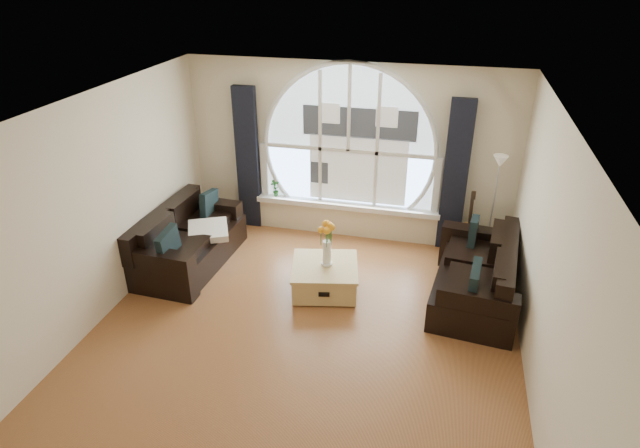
{
  "coord_description": "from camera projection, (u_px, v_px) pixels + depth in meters",
  "views": [
    {
      "loc": [
        1.4,
        -4.81,
        4.06
      ],
      "look_at": [
        0.0,
        0.9,
        1.05
      ],
      "focal_mm": 29.88,
      "sensor_mm": 36.0,
      "label": 1
    }
  ],
  "objects": [
    {
      "name": "attic_slope",
      "position": [
        534.0,
        166.0,
        4.77
      ],
      "size": [
        0.92,
        5.5,
        0.72
      ],
      "primitive_type": "cube",
      "color": "silver",
      "rests_on": "ground"
    },
    {
      "name": "sofa_right",
      "position": [
        475.0,
        272.0,
        6.82
      ],
      "size": [
        1.12,
        1.93,
        0.82
      ],
      "primitive_type": "cube",
      "rotation": [
        0.0,
        0.0,
        -0.11
      ],
      "color": "black",
      "rests_on": "ground"
    },
    {
      "name": "arched_window",
      "position": [
        349.0,
        136.0,
        7.92
      ],
      "size": [
        2.6,
        0.06,
        2.15
      ],
      "primitive_type": "cube",
      "color": "silver",
      "rests_on": "wall_back"
    },
    {
      "name": "coffee_chest",
      "position": [
        325.0,
        276.0,
        7.09
      ],
      "size": [
        1.02,
        1.02,
        0.42
      ],
      "primitive_type": "cube",
      "rotation": [
        0.0,
        0.0,
        0.21
      ],
      "color": "tan",
      "rests_on": "ground"
    },
    {
      "name": "wall_right",
      "position": [
        548.0,
        265.0,
        5.16
      ],
      "size": [
        0.01,
        5.5,
        2.7
      ],
      "primitive_type": "cube",
      "color": "beige",
      "rests_on": "ground"
    },
    {
      "name": "wall_left",
      "position": [
        94.0,
        212.0,
        6.22
      ],
      "size": [
        0.01,
        5.5,
        2.7
      ],
      "primitive_type": "cube",
      "color": "beige",
      "rests_on": "ground"
    },
    {
      "name": "curtain_right",
      "position": [
        455.0,
        177.0,
        7.72
      ],
      "size": [
        0.35,
        0.12,
        2.3
      ],
      "primitive_type": "cube",
      "color": "black",
      "rests_on": "ground"
    },
    {
      "name": "guitar",
      "position": [
        469.0,
        221.0,
        7.82
      ],
      "size": [
        0.37,
        0.26,
        1.06
      ],
      "primitive_type": "cube",
      "rotation": [
        0.0,
        0.0,
        0.06
      ],
      "color": "brown",
      "rests_on": "ground"
    },
    {
      "name": "window_sill",
      "position": [
        346.0,
        205.0,
        8.37
      ],
      "size": [
        2.9,
        0.22,
        0.08
      ],
      "primitive_type": "cube",
      "color": "white",
      "rests_on": "wall_back"
    },
    {
      "name": "floor_lamp",
      "position": [
        493.0,
        209.0,
        7.58
      ],
      "size": [
        0.24,
        0.24,
        1.6
      ],
      "primitive_type": "cube",
      "color": "#B2B2B2",
      "rests_on": "ground"
    },
    {
      "name": "vase_flowers",
      "position": [
        327.0,
        239.0,
        6.85
      ],
      "size": [
        0.24,
        0.24,
        0.7
      ],
      "primitive_type": "cube",
      "color": "white",
      "rests_on": "coffee_chest"
    },
    {
      "name": "neighbor_house",
      "position": [
        358.0,
        145.0,
        7.93
      ],
      "size": [
        1.7,
        0.02,
        1.5
      ],
      "primitive_type": "cube",
      "color": "silver",
      "rests_on": "wall_back"
    },
    {
      "name": "wall_back",
      "position": [
        349.0,
        153.0,
        8.07
      ],
      "size": [
        5.0,
        0.01,
        2.7
      ],
      "primitive_type": "cube",
      "color": "beige",
      "rests_on": "ground"
    },
    {
      "name": "throw_blanket",
      "position": [
        208.0,
        231.0,
        7.63
      ],
      "size": [
        0.73,
        0.73,
        0.1
      ],
      "primitive_type": "cube",
      "rotation": [
        0.0,
        0.0,
        0.45
      ],
      "color": "silver",
      "rests_on": "sofa_left"
    },
    {
      "name": "curtain_left",
      "position": [
        248.0,
        159.0,
        8.4
      ],
      "size": [
        0.35,
        0.12,
        2.3
      ],
      "primitive_type": "cube",
      "color": "black",
      "rests_on": "ground"
    },
    {
      "name": "ground",
      "position": [
        302.0,
        336.0,
        6.31
      ],
      "size": [
        5.0,
        5.5,
        0.01
      ],
      "primitive_type": "cube",
      "color": "brown",
      "rests_on": "ground"
    },
    {
      "name": "wall_front",
      "position": [
        181.0,
        440.0,
        3.31
      ],
      "size": [
        5.0,
        0.01,
        2.7
      ],
      "primitive_type": "cube",
      "color": "beige",
      "rests_on": "ground"
    },
    {
      "name": "window_frame",
      "position": [
        349.0,
        136.0,
        7.89
      ],
      "size": [
        2.76,
        0.08,
        2.15
      ],
      "primitive_type": "cube",
      "color": "white",
      "rests_on": "wall_back"
    },
    {
      "name": "ceiling",
      "position": [
        298.0,
        112.0,
        5.08
      ],
      "size": [
        5.0,
        5.5,
        0.01
      ],
      "primitive_type": "cube",
      "color": "silver",
      "rests_on": "ground"
    },
    {
      "name": "sofa_left",
      "position": [
        189.0,
        239.0,
        7.61
      ],
      "size": [
        1.03,
        1.92,
        0.83
      ],
      "primitive_type": "cube",
      "rotation": [
        0.0,
        0.0,
        -0.05
      ],
      "color": "black",
      "rests_on": "ground"
    },
    {
      "name": "potted_plant",
      "position": [
        275.0,
        188.0,
        8.53
      ],
      "size": [
        0.18,
        0.16,
        0.29
      ],
      "primitive_type": "imported",
      "rotation": [
        0.0,
        0.0,
        -0.39
      ],
      "color": "#1E6023",
      "rests_on": "window_sill"
    }
  ]
}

